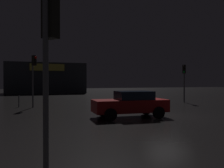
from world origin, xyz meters
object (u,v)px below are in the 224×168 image
Objects in this scene: car_near at (131,104)px; store_building at (46,78)px; traffic_signal_opposite at (184,75)px; traffic_signal_main at (50,43)px; traffic_signal_cross_right at (34,69)px.

store_building is at bearing 95.32° from car_near.
store_building reaches higher than traffic_signal_opposite.
store_building is 40.83m from traffic_signal_main.
traffic_signal_main is (-2.21, -40.77, 0.23)m from store_building.
traffic_signal_main is 1.05× the size of traffic_signal_opposite.
traffic_signal_main is at bearing -93.10° from store_building.
car_near is (3.08, -33.12, -1.96)m from store_building.
traffic_signal_main is at bearing -89.22° from traffic_signal_cross_right.
store_building is 3.10× the size of car_near.
traffic_signal_opposite is at bearing 38.62° from car_near.
traffic_signal_opposite is (12.33, -25.72, 0.04)m from store_building.
traffic_signal_cross_right is at bearing 179.08° from traffic_signal_opposite.
traffic_signal_main is at bearing -134.02° from traffic_signal_opposite.
traffic_signal_main is 20.92m from traffic_signal_opposite.
store_building reaches higher than traffic_signal_cross_right.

